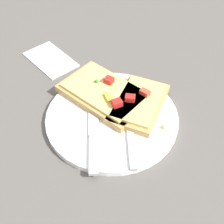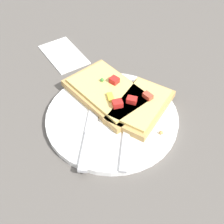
# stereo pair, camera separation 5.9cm
# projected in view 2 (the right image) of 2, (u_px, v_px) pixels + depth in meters

# --- Properties ---
(ground_plane) EXTENTS (4.00, 4.00, 0.00)m
(ground_plane) POSITION_uv_depth(u_px,v_px,m) (112.00, 120.00, 0.61)
(ground_plane) COLOR #56514C
(plate) EXTENTS (0.26, 0.26, 0.01)m
(plate) POSITION_uv_depth(u_px,v_px,m) (112.00, 118.00, 0.60)
(plate) COLOR white
(plate) RESTS_ON ground
(fork) EXTENTS (0.18, 0.15, 0.01)m
(fork) POSITION_uv_depth(u_px,v_px,m) (128.00, 117.00, 0.59)
(fork) COLOR #B7B7BC
(fork) RESTS_ON plate
(knife) EXTENTS (0.18, 0.15, 0.01)m
(knife) POSITION_uv_depth(u_px,v_px,m) (90.00, 130.00, 0.57)
(knife) COLOR #B7B7BC
(knife) RESTS_ON plate
(pizza_slice_main) EXTENTS (0.19, 0.13, 0.03)m
(pizza_slice_main) POSITION_uv_depth(u_px,v_px,m) (109.00, 92.00, 0.63)
(pizza_slice_main) COLOR tan
(pizza_slice_main) RESTS_ON plate
(pizza_slice_corner) EXTENTS (0.14, 0.16, 0.03)m
(pizza_slice_corner) POSITION_uv_depth(u_px,v_px,m) (141.00, 106.00, 0.60)
(pizza_slice_corner) COLOR tan
(pizza_slice_corner) RESTS_ON plate
(crumb_scatter) EXTENTS (0.10, 0.08, 0.01)m
(crumb_scatter) POSITION_uv_depth(u_px,v_px,m) (118.00, 120.00, 0.58)
(crumb_scatter) COLOR #9F844E
(crumb_scatter) RESTS_ON plate
(napkin) EXTENTS (0.13, 0.08, 0.01)m
(napkin) POSITION_uv_depth(u_px,v_px,m) (64.00, 54.00, 0.75)
(napkin) COLOR white
(napkin) RESTS_ON ground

